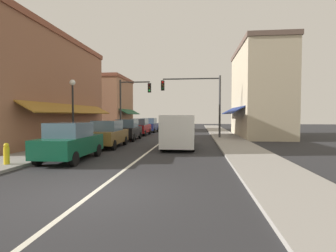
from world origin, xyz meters
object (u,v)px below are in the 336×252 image
at_px(parked_car_nearest_left, 70,142).
at_px(parked_car_distant_left, 149,125).
at_px(parked_car_second_left, 108,134).
at_px(traffic_signal_left_corner, 131,99).
at_px(traffic_signal_mast_arm, 199,95).
at_px(street_lamp_left_near, 73,102).
at_px(parked_car_third_left, 128,130).
at_px(fire_hydrant, 7,154).
at_px(van_in_lane, 179,130).
at_px(parked_car_far_left, 140,127).

xyz_separation_m(parked_car_nearest_left, parked_car_distant_left, (-0.01, 20.42, 0.00)).
bearing_deg(parked_car_second_left, traffic_signal_left_corner, 93.75).
bearing_deg(parked_car_distant_left, traffic_signal_mast_arm, -52.55).
bearing_deg(traffic_signal_mast_arm, street_lamp_left_near, -133.74).
distance_m(parked_car_third_left, fire_hydrant, 12.06).
height_order(parked_car_distant_left, traffic_signal_mast_arm, traffic_signal_mast_arm).
distance_m(parked_car_nearest_left, parked_car_distant_left, 20.42).
bearing_deg(parked_car_nearest_left, street_lamp_left_near, 113.41).
bearing_deg(traffic_signal_mast_arm, parked_car_nearest_left, -115.96).
height_order(parked_car_third_left, street_lamp_left_near, street_lamp_left_near).
bearing_deg(parked_car_distant_left, street_lamp_left_near, -95.74).
height_order(parked_car_nearest_left, parked_car_third_left, same).
xyz_separation_m(parked_car_distant_left, fire_hydrant, (-1.82, -22.19, -0.33)).
bearing_deg(traffic_signal_left_corner, street_lamp_left_near, -96.94).
bearing_deg(van_in_lane, parked_car_second_left, -178.11).
bearing_deg(van_in_lane, parked_car_distant_left, 106.79).
relative_size(parked_car_distant_left, van_in_lane, 0.79).
xyz_separation_m(parked_car_distant_left, traffic_signal_mast_arm, (6.01, -8.08, 3.01)).
height_order(parked_car_far_left, traffic_signal_left_corner, traffic_signal_left_corner).
bearing_deg(traffic_signal_mast_arm, parked_car_far_left, 152.33).
bearing_deg(fire_hydrant, parked_car_distant_left, 85.30).
height_order(parked_car_distant_left, traffic_signal_left_corner, traffic_signal_left_corner).
distance_m(traffic_signal_left_corner, fire_hydrant, 15.97).
bearing_deg(traffic_signal_left_corner, parked_car_nearest_left, -87.16).
bearing_deg(street_lamp_left_near, parked_car_third_left, 72.86).
bearing_deg(parked_car_second_left, street_lamp_left_near, -154.57).
height_order(traffic_signal_mast_arm, fire_hydrant, traffic_signal_mast_arm).
xyz_separation_m(parked_car_second_left, street_lamp_left_near, (-1.91, -0.95, 2.08)).
xyz_separation_m(traffic_signal_left_corner, fire_hydrant, (-1.15, -15.61, -3.16)).
distance_m(parked_car_nearest_left, fire_hydrant, 2.57).
bearing_deg(parked_car_second_left, parked_car_third_left, 89.57).
height_order(van_in_lane, street_lamp_left_near, street_lamp_left_near).
relative_size(parked_car_nearest_left, parked_car_far_left, 1.01).
bearing_deg(parked_car_third_left, parked_car_nearest_left, -91.06).
relative_size(parked_car_far_left, van_in_lane, 0.79).
bearing_deg(parked_car_distant_left, traffic_signal_left_corner, -95.11).
bearing_deg(street_lamp_left_near, parked_car_second_left, 26.41).
xyz_separation_m(parked_car_far_left, street_lamp_left_near, (-1.71, -11.47, 2.08)).
relative_size(parked_car_second_left, street_lamp_left_near, 0.95).
bearing_deg(parked_car_far_left, parked_car_third_left, -88.39).
distance_m(parked_car_second_left, traffic_signal_mast_arm, 9.89).
bearing_deg(fire_hydrant, traffic_signal_mast_arm, 60.94).
relative_size(parked_car_far_left, fire_hydrant, 4.71).
height_order(parked_car_far_left, fire_hydrant, parked_car_far_left).
relative_size(parked_car_second_left, fire_hydrant, 4.75).
bearing_deg(parked_car_nearest_left, van_in_lane, 46.99).
relative_size(parked_car_far_left, street_lamp_left_near, 0.95).
distance_m(parked_car_second_left, van_in_lane, 4.68).
distance_m(parked_car_second_left, fire_hydrant, 7.08).
bearing_deg(parked_car_nearest_left, parked_car_third_left, 88.94).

